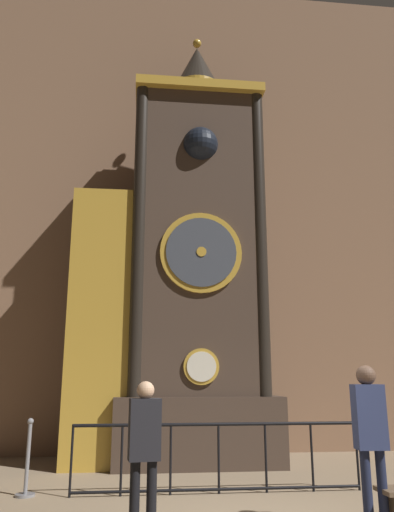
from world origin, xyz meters
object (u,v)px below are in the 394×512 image
(visitor_near, at_px, (144,442))
(stanchion_post, at_px, (27,470))
(visitor_far, at_px, (370,428))
(clock_tower, at_px, (180,270))

(visitor_near, distance_m, stanchion_post, 2.71)
(visitor_far, height_order, stanchion_post, visitor_far)
(clock_tower, height_order, visitor_near, clock_tower)
(visitor_near, relative_size, visitor_far, 0.90)
(clock_tower, relative_size, stanchion_post, 8.90)
(visitor_near, bearing_deg, visitor_far, -8.93)
(visitor_far, bearing_deg, clock_tower, 117.28)
(visitor_near, height_order, stanchion_post, visitor_near)
(clock_tower, relative_size, visitor_far, 5.31)
(clock_tower, bearing_deg, visitor_near, -99.18)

